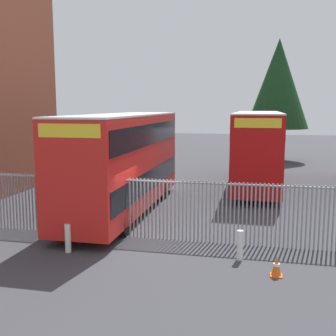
{
  "coord_description": "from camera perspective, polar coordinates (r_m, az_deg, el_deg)",
  "views": [
    {
      "loc": [
        3.96,
        -14.1,
        4.78
      ],
      "look_at": [
        0.0,
        4.0,
        2.0
      ],
      "focal_mm": 44.42,
      "sensor_mm": 36.0,
      "label": 1
    }
  ],
  "objects": [
    {
      "name": "bollard_center_front",
      "position": [
        13.35,
        9.84,
        -10.4
      ],
      "size": [
        0.2,
        0.2,
        0.95
      ],
      "primitive_type": "cylinder",
      "color": "silver",
      "rests_on": "ground"
    },
    {
      "name": "double_decker_bus_near_gate",
      "position": [
        18.66,
        -6.09,
        1.23
      ],
      "size": [
        2.54,
        10.81,
        4.42
      ],
      "color": "red",
      "rests_on": "ground"
    },
    {
      "name": "double_decker_bus_behind_fence_right",
      "position": [
        25.0,
        12.16,
        2.93
      ],
      "size": [
        2.54,
        10.81,
        4.42
      ],
      "color": "#B70C0C",
      "rests_on": "ground"
    },
    {
      "name": "tree_tall_back",
      "position": [
        37.45,
        14.88,
        11.09
      ],
      "size": [
        5.31,
        5.31,
        10.44
      ],
      "color": "#4C3823",
      "rests_on": "ground"
    },
    {
      "name": "bollard_near_left",
      "position": [
        14.21,
        -13.57,
        -9.34
      ],
      "size": [
        0.2,
        0.2,
        0.95
      ],
      "primitive_type": "cylinder",
      "color": "silver",
      "rests_on": "ground"
    },
    {
      "name": "ground_plane",
      "position": [
        22.95,
        2.14,
        -3.49
      ],
      "size": [
        100.0,
        100.0,
        0.0
      ],
      "primitive_type": "plane",
      "color": "#3D3D42"
    },
    {
      "name": "traffic_cone_by_gate",
      "position": [
        12.43,
        14.66,
        -12.93
      ],
      "size": [
        0.34,
        0.34,
        0.59
      ],
      "color": "orange",
      "rests_on": "ground"
    },
    {
      "name": "palisade_fence",
      "position": [
        15.17,
        -4.51,
        -5.22
      ],
      "size": [
        15.38,
        0.14,
        2.35
      ],
      "color": "gray",
      "rests_on": "ground"
    }
  ]
}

